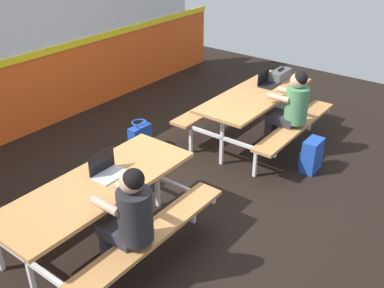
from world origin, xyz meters
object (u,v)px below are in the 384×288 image
Objects in this scene: picnic_table_left at (99,198)px; toolbox_grey at (280,75)px; student_further at (291,107)px; backpack_dark at (311,155)px; student_nearer at (129,216)px; picnic_table_right at (255,104)px; tote_bag_bright at (140,137)px; laptop_silver at (107,170)px; laptop_dark at (267,82)px.

toolbox_grey is (3.58, -0.03, 0.23)m from picnic_table_left.
toolbox_grey reaches higher than picnic_table_left.
student_further is 2.74× the size of backpack_dark.
student_further is at bearing -0.65° from student_nearer.
picnic_table_right is 0.57m from student_further.
picnic_table_right is at bearing -0.68° from picnic_table_left.
toolbox_grey is 0.93× the size of tote_bag_bright.
laptop_silver reaches higher than picnic_table_right.
student_further reaches higher than tote_bag_bright.
picnic_table_right is 0.75m from toolbox_grey.
student_nearer is at bearing 179.35° from student_further.
picnic_table_right is 5.06× the size of toolbox_grey.
picnic_table_left reaches higher than backpack_dark.
picnic_table_left is 3.26m from laptop_dark.
toolbox_grey is 1.52m from backpack_dark.
picnic_table_left reaches higher than tote_bag_bright.
laptop_silver reaches higher than picnic_table_left.
backpack_dark is 2.33m from tote_bag_bright.
laptop_dark is (3.40, 0.56, 0.08)m from student_nearer.
laptop_silver is at bearing 179.39° from laptop_dark.
backpack_dark is at bearing -121.32° from laptop_dark.
student_nearer is at bearing -171.95° from toolbox_grey.
student_further is at bearing -125.90° from laptop_dark.
laptop_dark is 0.33m from toolbox_grey.
laptop_silver is 1.93m from tote_bag_bright.
tote_bag_bright is (1.83, 1.64, -0.51)m from student_nearer.
student_nearer reaches higher than tote_bag_bright.
student_further reaches higher than backpack_dark.
backpack_dark is at bearing -23.83° from laptop_silver.
laptop_dark is at bearing 173.87° from toolbox_grey.
student_further is 3.76× the size of laptop_silver.
picnic_table_right is at bearing 75.71° from backpack_dark.
student_further is (-0.05, -0.56, 0.13)m from picnic_table_right.
picnic_table_right is 0.44m from laptop_dark.
tote_bag_bright is at bearing 32.86° from picnic_table_left.
toolbox_grey is at bearing 0.36° from picnic_table_right.
backpack_dark is (-0.97, -1.01, -0.60)m from toolbox_grey.
picnic_table_left is 1.00× the size of picnic_table_right.
picnic_table_left is at bearing -147.14° from tote_bag_bright.
student_nearer reaches higher than picnic_table_left.
backpack_dark is at bearing -9.97° from student_nearer.
student_nearer is at bearing -117.76° from laptop_silver.
student_further reaches higher than picnic_table_left.
student_further reaches higher than laptop_silver.
laptop_silver is 0.80× the size of toolbox_grey.
student_further reaches higher than laptop_dark.
tote_bag_bright is (-1.90, 1.11, -0.62)m from toolbox_grey.
picnic_table_right reaches higher than backpack_dark.
student_nearer is 2.51m from tote_bag_bright.
laptop_silver is at bearing 62.24° from student_nearer.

